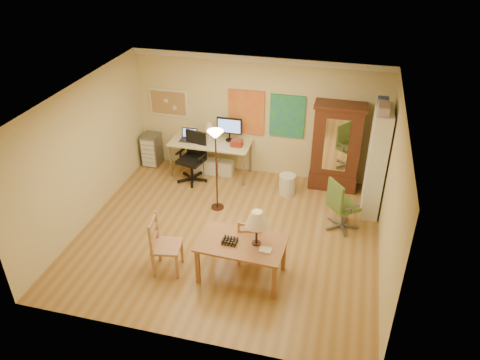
% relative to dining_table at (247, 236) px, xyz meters
% --- Properties ---
extents(floor, '(5.50, 5.50, 0.00)m').
position_rel_dining_table_xyz_m(floor, '(-0.60, 1.00, -0.83)').
color(floor, olive).
rests_on(floor, ground).
extents(crown_molding, '(5.50, 0.08, 0.12)m').
position_rel_dining_table_xyz_m(crown_molding, '(-0.60, 3.46, 1.81)').
color(crown_molding, white).
rests_on(crown_molding, floor).
extents(corkboard, '(0.90, 0.04, 0.62)m').
position_rel_dining_table_xyz_m(corkboard, '(-2.65, 3.47, 0.67)').
color(corkboard, '#A9764F').
rests_on(corkboard, floor).
extents(art_panel_left, '(0.80, 0.04, 1.00)m').
position_rel_dining_table_xyz_m(art_panel_left, '(-0.85, 3.47, 0.62)').
color(art_panel_left, gold).
rests_on(art_panel_left, floor).
extents(art_panel_right, '(0.75, 0.04, 0.95)m').
position_rel_dining_table_xyz_m(art_panel_right, '(0.05, 3.47, 0.62)').
color(art_panel_right, teal).
rests_on(art_panel_right, floor).
extents(dining_table, '(1.43, 0.90, 1.31)m').
position_rel_dining_table_xyz_m(dining_table, '(0.00, 0.00, 0.00)').
color(dining_table, brown).
rests_on(dining_table, floor).
extents(ladder_chair_back, '(0.49, 0.47, 0.90)m').
position_rel_dining_table_xyz_m(ladder_chair_back, '(-0.05, 0.42, -0.41)').
color(ladder_chair_back, '#9F6848').
rests_on(ladder_chair_back, floor).
extents(ladder_chair_left, '(0.53, 0.55, 1.04)m').
position_rel_dining_table_xyz_m(ladder_chair_left, '(-1.36, -0.17, -0.35)').
color(ladder_chair_left, '#9F6848').
rests_on(ladder_chair_left, floor).
extents(torchiere_lamp, '(0.31, 0.31, 1.72)m').
position_rel_dining_table_xyz_m(torchiere_lamp, '(-1.05, 1.83, 0.55)').
color(torchiere_lamp, '#45231B').
rests_on(torchiere_lamp, floor).
extents(computer_desk, '(1.79, 0.78, 1.35)m').
position_rel_dining_table_xyz_m(computer_desk, '(-1.54, 3.16, -0.34)').
color(computer_desk, '#C1B08D').
rests_on(computer_desk, floor).
extents(office_chair_black, '(0.69, 0.69, 1.12)m').
position_rel_dining_table_xyz_m(office_chair_black, '(-1.90, 2.76, -0.53)').
color(office_chair_black, black).
rests_on(office_chair_black, floor).
extents(office_chair_green, '(0.67, 0.67, 1.05)m').
position_rel_dining_table_xyz_m(office_chair_green, '(1.41, 1.75, -0.55)').
color(office_chair_green, slate).
rests_on(office_chair_green, floor).
extents(drawer_cart, '(0.38, 0.45, 0.75)m').
position_rel_dining_table_xyz_m(drawer_cart, '(-3.08, 3.24, -0.46)').
color(drawer_cart, slate).
rests_on(drawer_cart, floor).
extents(armoire, '(1.05, 0.50, 1.93)m').
position_rel_dining_table_xyz_m(armoire, '(1.15, 3.24, 0.01)').
color(armoire, '#3D1D10').
rests_on(armoire, floor).
extents(bookshelf, '(0.33, 0.87, 2.17)m').
position_rel_dining_table_xyz_m(bookshelf, '(1.95, 2.53, 0.25)').
color(bookshelf, white).
rests_on(bookshelf, floor).
extents(wastebin, '(0.35, 0.35, 0.44)m').
position_rel_dining_table_xyz_m(wastebin, '(0.23, 2.72, -0.61)').
color(wastebin, silver).
rests_on(wastebin, floor).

